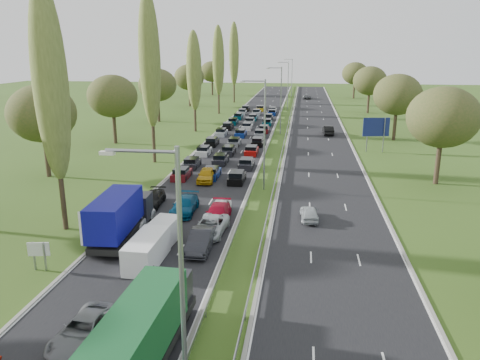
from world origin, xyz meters
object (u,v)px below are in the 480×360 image
(blue_lorry, at_px, (120,216))
(direction_sign, at_px, (376,129))
(white_van_front, at_px, (148,249))
(near_car_3, at_px, (153,199))
(green_lorry, at_px, (137,342))
(info_sign, at_px, (39,252))
(white_van_rear, at_px, (161,234))
(near_car_2, at_px, (136,218))

(blue_lorry, height_order, direction_sign, direction_sign)
(white_van_front, xyz_separation_m, direction_sign, (21.68, 41.19, 2.52))
(near_car_3, distance_m, blue_lorry, 8.66)
(near_car_3, relative_size, blue_lorry, 0.50)
(green_lorry, height_order, info_sign, green_lorry)
(white_van_front, bearing_deg, white_van_rear, 90.12)
(white_van_front, relative_size, direction_sign, 0.98)
(white_van_front, bearing_deg, info_sign, -161.89)
(near_car_3, distance_m, white_van_rear, 10.12)
(green_lorry, xyz_separation_m, white_van_rear, (-3.52, 15.27, -1.02))
(white_van_rear, distance_m, direction_sign, 43.80)
(green_lorry, relative_size, info_sign, 5.91)
(near_car_3, distance_m, white_van_front, 13.11)
(direction_sign, bearing_deg, green_lorry, -108.77)
(white_van_rear, bearing_deg, info_sign, -138.37)
(near_car_2, distance_m, green_lorry, 20.33)
(info_sign, bearing_deg, white_van_front, 17.06)
(green_lorry, bearing_deg, direction_sign, 73.24)
(white_van_rear, distance_m, info_sign, 8.97)
(near_car_2, height_order, direction_sign, direction_sign)
(near_car_2, bearing_deg, info_sign, -112.00)
(near_car_2, bearing_deg, white_van_front, -63.86)
(green_lorry, bearing_deg, info_sign, 139.21)
(near_car_2, relative_size, white_van_rear, 1.01)
(near_car_2, bearing_deg, white_van_rear, -47.52)
(green_lorry, distance_m, white_van_rear, 15.70)
(white_van_front, height_order, direction_sign, direction_sign)
(green_lorry, distance_m, white_van_front, 12.64)
(near_car_2, height_order, green_lorry, green_lorry)
(blue_lorry, xyz_separation_m, white_van_rear, (3.66, -0.84, -1.04))
(blue_lorry, relative_size, green_lorry, 0.74)
(near_car_2, height_order, white_van_rear, white_van_rear)
(white_van_rear, height_order, direction_sign, direction_sign)
(blue_lorry, bearing_deg, near_car_2, 82.50)
(blue_lorry, xyz_separation_m, info_sign, (-3.52, -6.21, -0.64))
(near_car_3, height_order, white_van_rear, white_van_rear)
(near_car_3, bearing_deg, white_van_front, -76.06)
(blue_lorry, xyz_separation_m, green_lorry, (7.18, -16.11, -0.02))
(white_van_rear, bearing_deg, near_car_3, 116.60)
(near_car_3, distance_m, green_lorry, 25.75)
(near_car_3, xyz_separation_m, direction_sign, (25.38, 28.61, 2.88))
(near_car_3, relative_size, white_van_front, 0.90)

